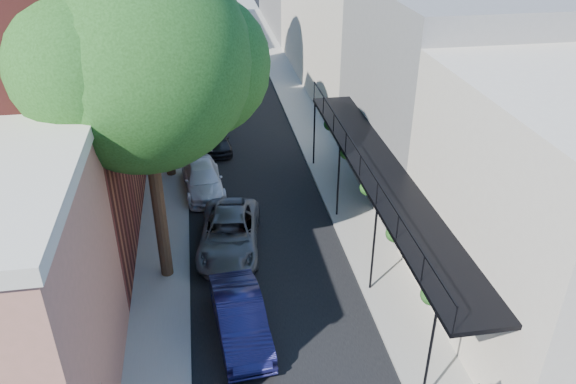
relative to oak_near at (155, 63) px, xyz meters
name	(u,v)px	position (x,y,z in m)	size (l,w,h in m)	color
road_surface	(231,91)	(3.37, 19.74, -7.87)	(6.00, 64.00, 0.01)	black
sidewalk_left	(172,93)	(-0.63, 19.74, -7.82)	(2.00, 64.00, 0.12)	gray
sidewalk_right	(289,87)	(7.37, 19.74, -7.82)	(2.00, 64.00, 0.12)	gray
buildings_left	(73,27)	(-5.93, 18.50, -2.94)	(10.10, 59.10, 12.00)	tan
buildings_right	(365,22)	(12.36, 19.23, -3.45)	(9.80, 55.00, 10.00)	beige
oak_near	(155,63)	(0.00, 0.00, 0.00)	(7.48, 6.80, 11.42)	#342214
oak_mid	(164,29)	(-0.05, 7.97, -0.82)	(6.60, 6.00, 10.20)	#342214
parked_car_b	(240,318)	(1.97, -3.75, -7.18)	(1.48, 4.24, 1.40)	#161543
parked_car_c	(230,234)	(1.97, 1.13, -7.20)	(2.26, 4.91, 1.36)	#5B5C62
parked_car_d	(203,179)	(1.08, 5.99, -7.27)	(1.72, 4.22, 1.22)	white
parked_car_e	(215,139)	(1.87, 10.52, -7.28)	(1.42, 3.52, 1.20)	black
parked_car_f	(206,96)	(1.64, 16.99, -7.18)	(1.47, 4.21, 1.39)	slate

